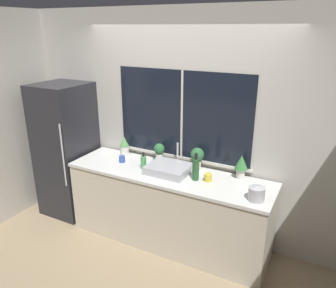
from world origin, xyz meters
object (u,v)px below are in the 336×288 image
object	(u,v)px
soap_bottle	(143,162)
kettle	(257,193)
refrigerator	(67,150)
bottle_tall	(196,169)
mug_blue	(122,159)
potted_plant_far_left	(124,145)
mug_yellow	(208,178)
potted_plant_far_right	(241,165)
potted_plant_center_left	(159,151)
sink	(169,169)
potted_plant_center_right	(197,156)

from	to	relation	value
soap_bottle	kettle	distance (m)	1.36
refrigerator	bottle_tall	xyz separation A→B (m)	(1.91, -0.06, 0.13)
bottle_tall	kettle	distance (m)	0.71
kettle	mug_blue	bearing A→B (deg)	173.98
potted_plant_far_left	mug_yellow	distance (m)	1.27
potted_plant_far_left	potted_plant_far_right	xyz separation A→B (m)	(1.54, 0.00, 0.04)
soap_bottle	mug_blue	xyz separation A→B (m)	(-0.33, 0.04, -0.04)
potted_plant_center_left	bottle_tall	xyz separation A→B (m)	(0.60, -0.26, -0.01)
refrigerator	kettle	world-z (taller)	refrigerator
refrigerator	potted_plant_far_right	size ratio (longest dim) A/B	6.66
sink	potted_plant_center_right	bearing A→B (deg)	42.62
potted_plant_far_right	refrigerator	bearing A→B (deg)	-174.89
sink	potted_plant_center_left	world-z (taller)	sink
potted_plant_center_right	soap_bottle	size ratio (longest dim) A/B	1.34
potted_plant_far_left	potted_plant_far_right	distance (m)	1.54
kettle	potted_plant_center_left	bearing A→B (deg)	162.43
potted_plant_center_left	potted_plant_far_left	bearing A→B (deg)	180.00
potted_plant_center_right	sink	bearing A→B (deg)	-137.38
potted_plant_center_left	potted_plant_far_right	bearing A→B (deg)	0.00
potted_plant_center_left	soap_bottle	world-z (taller)	potted_plant_center_left
potted_plant_center_right	mug_blue	world-z (taller)	potted_plant_center_right
refrigerator	soap_bottle	size ratio (longest dim) A/B	9.20
soap_bottle	refrigerator	bearing A→B (deg)	177.23
potted_plant_center_left	mug_blue	distance (m)	0.47
potted_plant_far_right	potted_plant_center_right	bearing A→B (deg)	180.00
bottle_tall	mug_yellow	size ratio (longest dim) A/B	3.74
mug_blue	kettle	bearing A→B (deg)	-6.02
soap_bottle	kettle	xyz separation A→B (m)	(1.35, -0.14, -0.01)
mug_yellow	bottle_tall	bearing A→B (deg)	-167.47
refrigerator	mug_blue	world-z (taller)	refrigerator
potted_plant_far_left	bottle_tall	bearing A→B (deg)	-13.38
soap_bottle	kettle	bearing A→B (deg)	-5.86
potted_plant_center_right	kettle	distance (m)	0.89
potted_plant_far_right	potted_plant_center_left	bearing A→B (deg)	180.00
potted_plant_far_left	potted_plant_center_right	bearing A→B (deg)	0.00
potted_plant_far_left	bottle_tall	distance (m)	1.14
refrigerator	mug_blue	distance (m)	0.92
refrigerator	sink	world-z (taller)	refrigerator
sink	potted_plant_far_right	xyz separation A→B (m)	(0.77, 0.23, 0.11)
sink	bottle_tall	xyz separation A→B (m)	(0.34, -0.04, 0.08)
refrigerator	mug_yellow	bearing A→B (deg)	-0.74
soap_bottle	bottle_tall	xyz separation A→B (m)	(0.66, 0.00, 0.05)
sink	mug_blue	xyz separation A→B (m)	(-0.65, -0.00, -0.01)
sink	potted_plant_center_left	bearing A→B (deg)	137.66
sink	potted_plant_far_right	distance (m)	0.81
soap_bottle	bottle_tall	size ratio (longest dim) A/B	0.63
potted_plant_far_right	soap_bottle	xyz separation A→B (m)	(-1.08, -0.27, -0.08)
mug_yellow	potted_plant_center_left	bearing A→B (deg)	162.15
sink	potted_plant_far_right	bearing A→B (deg)	16.69
potted_plant_far_right	bottle_tall	size ratio (longest dim) A/B	0.87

